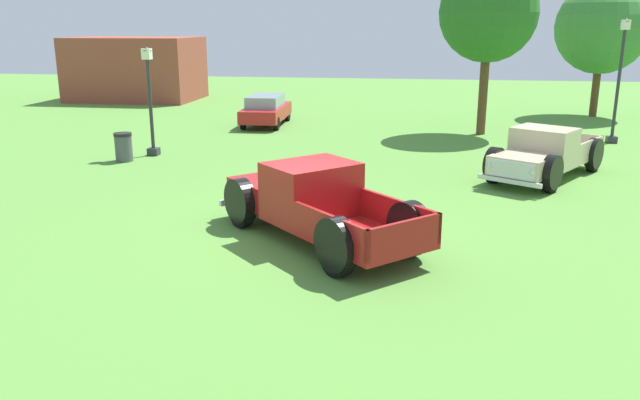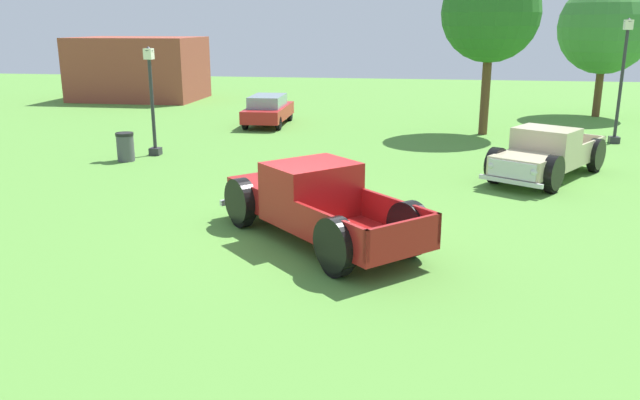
% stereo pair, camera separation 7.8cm
% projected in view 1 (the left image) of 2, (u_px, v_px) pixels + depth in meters
% --- Properties ---
extents(ground_plane, '(80.00, 80.00, 0.00)m').
position_uv_depth(ground_plane, '(308.00, 234.00, 13.96)').
color(ground_plane, '#548C38').
extents(pickup_truck_foreground, '(5.07, 5.14, 1.63)m').
position_uv_depth(pickup_truck_foreground, '(309.00, 201.00, 13.65)').
color(pickup_truck_foreground, maroon).
rests_on(pickup_truck_foreground, ground_plane).
extents(pickup_truck_behind_left, '(4.12, 5.13, 1.52)m').
position_uv_depth(pickup_truck_behind_left, '(542.00, 155.00, 18.68)').
color(pickup_truck_behind_left, '#C6B793').
rests_on(pickup_truck_behind_left, ground_plane).
extents(sedan_distant_a, '(1.74, 4.04, 1.34)m').
position_uv_depth(sedan_distant_a, '(266.00, 109.00, 28.54)').
color(sedan_distant_a, '#B21E1E').
rests_on(sedan_distant_a, ground_plane).
extents(lamp_post_near, '(0.36, 0.36, 3.70)m').
position_uv_depth(lamp_post_near, '(150.00, 99.00, 21.74)').
color(lamp_post_near, '#2D2D33').
rests_on(lamp_post_near, ground_plane).
extents(lamp_post_far, '(0.36, 0.36, 4.63)m').
position_uv_depth(lamp_post_far, '(619.00, 79.00, 23.88)').
color(lamp_post_far, '#2D2D33').
rests_on(lamp_post_far, ground_plane).
extents(trash_can, '(0.59, 0.59, 0.95)m').
position_uv_depth(trash_can, '(124.00, 147.00, 21.17)').
color(trash_can, '#4C4C51').
rests_on(trash_can, ground_plane).
extents(oak_tree_east, '(4.37, 4.37, 6.42)m').
position_uv_depth(oak_tree_east, '(603.00, 28.00, 30.31)').
color(oak_tree_east, brown).
rests_on(oak_tree_east, ground_plane).
extents(oak_tree_west, '(3.88, 3.88, 6.76)m').
position_uv_depth(oak_tree_west, '(489.00, 13.00, 25.16)').
color(oak_tree_west, brown).
rests_on(oak_tree_west, ground_plane).
extents(brick_pavilion, '(7.16, 4.92, 3.61)m').
position_uv_depth(brick_pavilion, '(136.00, 69.00, 37.73)').
color(brick_pavilion, brown).
rests_on(brick_pavilion, ground_plane).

